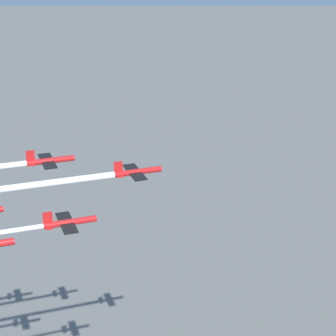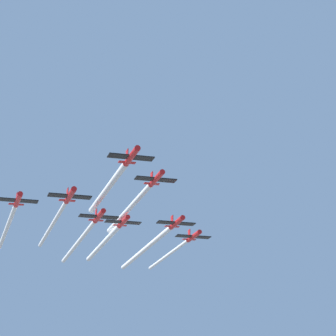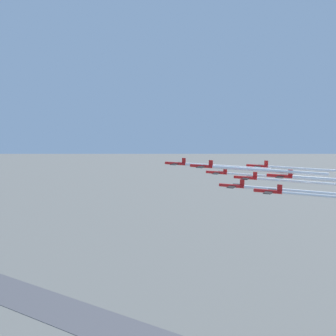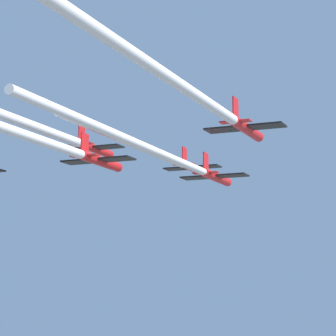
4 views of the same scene
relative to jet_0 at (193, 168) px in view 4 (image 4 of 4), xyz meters
name	(u,v)px [view 4 (image 4 of 4)]	position (x,y,z in m)	size (l,w,h in m)	color
jet_0	(193,168)	(0.00, 0.00, 0.00)	(9.76, 9.43, 3.27)	red
jet_1	(94,148)	(-17.45, 5.65, 1.02)	(9.76, 9.43, 3.27)	red
jet_2	(215,176)	(-13.41, -12.51, -4.29)	(9.76, 9.43, 3.27)	red
jet_4	(99,160)	(-30.86, -6.86, -4.02)	(9.76, 9.43, 3.27)	red
jet_5	(246,128)	(-26.83, -25.02, -1.59)	(9.76, 9.43, 3.27)	red
smoke_trail_0	(130,141)	(-22.40, -4.98, -0.05)	(36.35, 9.31, 1.32)	white
smoke_trail_2	(130,140)	(-39.34, -18.27, -4.33)	(43.30, 10.48, 0.91)	white
smoke_trail_5	(145,62)	(-53.45, -30.94, -1.64)	(44.74, 10.95, 1.07)	white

